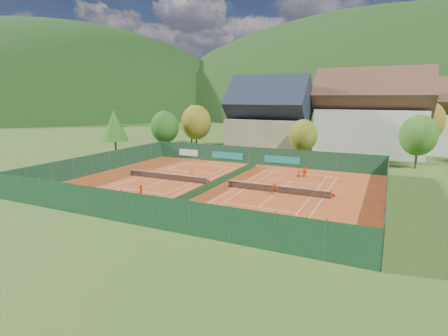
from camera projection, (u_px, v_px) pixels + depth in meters
ground at (217, 186)px, 45.63m from camera, size 600.00×600.00×0.00m
clay_pad at (217, 186)px, 45.63m from camera, size 40.00×32.00×0.01m
court_markings_left at (166, 180)px, 48.99m from camera, size 11.03×23.83×0.00m
court_markings_right at (277, 193)px, 42.27m from camera, size 11.03×23.83×0.00m
tennis_net_left at (167, 176)px, 48.82m from camera, size 13.30×0.10×1.02m
tennis_net_right at (278, 189)px, 42.11m from camera, size 13.30×0.10×1.02m
court_divider at (217, 182)px, 45.53m from camera, size 0.03×28.80×1.00m
fence_north at (257, 156)px, 59.70m from camera, size 40.00×0.10×3.00m
fence_south at (138, 209)px, 31.16m from camera, size 40.00×0.04×3.00m
fence_west at (101, 163)px, 53.73m from camera, size 0.04×32.00×3.00m
fence_east at (386, 192)px, 36.99m from camera, size 0.09×32.00×3.00m
chalet at (269, 121)px, 72.15m from camera, size 16.20×12.00×16.00m
hotel_block_a at (370, 118)px, 69.34m from camera, size 21.60×11.00×17.25m
hotel_block_b at (446, 121)px, 70.70m from camera, size 17.28×10.00×15.50m
tree_west_front at (165, 127)px, 71.51m from camera, size 5.72×5.72×8.69m
tree_west_mid at (196, 122)px, 75.02m from camera, size 6.44×6.44×9.78m
tree_west_back at (191, 117)px, 84.49m from camera, size 5.60×5.60×10.00m
tree_center at (303, 136)px, 61.66m from camera, size 5.01×5.01×7.60m
tree_east_front at (418, 135)px, 55.75m from camera, size 5.72×5.72×8.69m
tree_west_side at (114, 126)px, 66.81m from camera, size 5.04×5.04×9.00m
tree_east_back at (425, 121)px, 68.81m from camera, size 7.15×7.15×10.86m
mountain_backdrop at (399, 171)px, 248.31m from camera, size 820.00×530.00×242.00m
ball_hopper at (280, 223)px, 30.60m from camera, size 0.34×0.34×0.80m
loose_ball_0 at (149, 187)px, 45.00m from camera, size 0.07×0.07×0.07m
loose_ball_1 at (209, 213)px, 34.79m from camera, size 0.07×0.07×0.07m
player_left_near at (90, 189)px, 41.42m from camera, size 0.56×0.50×1.30m
player_left_mid at (141, 190)px, 41.36m from camera, size 0.60×0.47×1.21m
player_left_far at (192, 173)px, 50.49m from camera, size 0.92×0.69×1.27m
player_right_near at (274, 189)px, 41.19m from camera, size 0.94×0.80×1.51m
player_right_far_a at (298, 172)px, 50.85m from camera, size 0.71×0.62×1.23m
player_right_far_b at (305, 173)px, 49.92m from camera, size 1.47×0.59×1.55m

